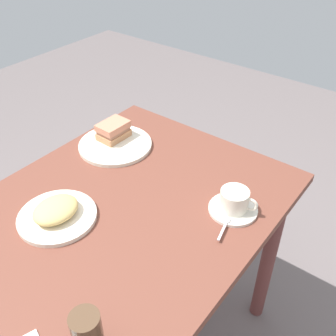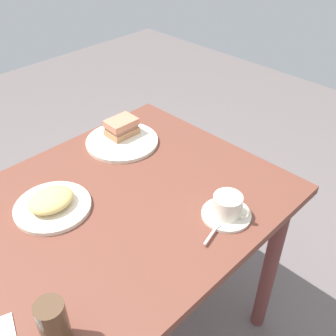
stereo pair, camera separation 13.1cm
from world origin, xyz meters
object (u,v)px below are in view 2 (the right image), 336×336
Objects in this scene: sandwich_plate at (122,141)px; side_plate at (53,207)px; sandwich_front at (121,127)px; coffee_saucer at (226,214)px; dining_table at (95,244)px; spoon at (215,229)px; drinking_glass at (54,324)px; coffee_cup at (228,205)px.

sandwich_plate is 1.17× the size of side_plate.
sandwich_front is 0.77× the size of coffee_saucer.
sandwich_plate is (-0.33, -0.25, 0.12)m from dining_table.
sandwich_front reaches higher than coffee_saucer.
sandwich_front is (-0.03, -0.03, 0.04)m from sandwich_plate.
sandwich_front is 0.44m from side_plate.
side_plate is (0.35, -0.39, 0.00)m from coffee_saucer.
sandwich_front is at bearing -130.47° from sandwich_plate.
dining_table is 0.18m from side_plate.
coffee_saucer is 0.53m from side_plate.
spoon reaches higher than side_plate.
dining_table is at bearing -137.03° from drinking_glass.
sandwich_front reaches higher than coffee_cup.
sandwich_plate reaches higher than dining_table.
dining_table is at bearing -43.56° from coffee_saucer.
coffee_cup is (0.04, 0.53, 0.04)m from sandwich_plate.
sandwich_plate reaches higher than coffee_saucer.
coffee_cup is 0.08m from spoon.
spoon is (0.08, 0.02, -0.03)m from coffee_cup.
sandwich_front is at bearing -103.60° from spoon.
spoon is at bearing 76.40° from sandwich_front.
side_plate is at bearing -56.80° from spoon.
sandwich_front is 0.88× the size of drinking_glass.
drinking_glass is (0.63, 0.54, 0.02)m from sandwich_front.
side_plate is (0.41, 0.16, -0.04)m from sandwich_front.
side_plate is at bearing 18.62° from sandwich_plate.
coffee_cup reaches higher than spoon.
coffee_saucer is at bearing -166.49° from spoon.
drinking_glass is (0.57, -0.02, 0.06)m from coffee_saucer.
sandwich_plate is at bearing -93.92° from coffee_cup.
drinking_glass is at bearing 40.34° from sandwich_front.
sandwich_plate is 2.37× the size of coffee_cup.
sandwich_front is at bearing -158.68° from side_plate.
coffee_saucer is 1.14× the size of drinking_glass.
coffee_saucer is 1.52× the size of spoon.
drinking_glass is (0.61, 0.51, 0.06)m from sandwich_plate.
sandwich_plate is at bearing -101.72° from spoon.
sandwich_front is 0.50× the size of side_plate.
spoon is (-0.22, 0.30, 0.12)m from dining_table.
sandwich_plate is at bearing 49.53° from sandwich_front.
dining_table is at bearing 38.12° from sandwich_front.
coffee_cup is 1.17× the size of spoon.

